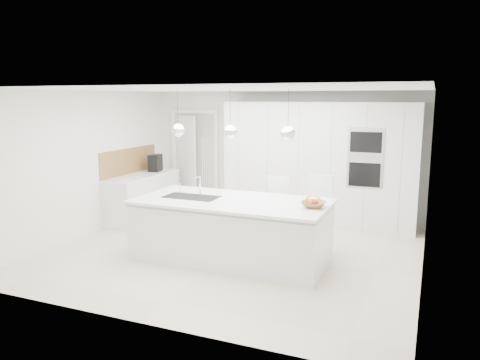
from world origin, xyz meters
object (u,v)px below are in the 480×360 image
at_px(island_base, 231,232).
at_px(espresso_machine, 155,163).
at_px(bar_stool_right, 318,214).
at_px(bar_stool_left, 275,213).
at_px(fruit_bowl, 314,204).

xyz_separation_m(island_base, espresso_machine, (-2.53, 1.95, 0.64)).
xyz_separation_m(island_base, bar_stool_right, (1.09, 0.90, 0.16)).
bearing_deg(bar_stool_right, island_base, -142.24).
height_order(espresso_machine, bar_stool_left, espresso_machine).
distance_m(fruit_bowl, espresso_machine, 4.21).
height_order(espresso_machine, bar_stool_right, espresso_machine).
xyz_separation_m(fruit_bowl, bar_stool_left, (-0.81, 0.80, -0.38)).
distance_m(island_base, bar_stool_right, 1.42).
height_order(fruit_bowl, bar_stool_left, bar_stool_left).
bearing_deg(island_base, bar_stool_left, 64.06).
height_order(island_base, bar_stool_left, bar_stool_left).
distance_m(espresso_machine, bar_stool_left, 3.18).
distance_m(island_base, fruit_bowl, 1.32).
relative_size(island_base, bar_stool_left, 2.50).
relative_size(espresso_machine, bar_stool_right, 0.29).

